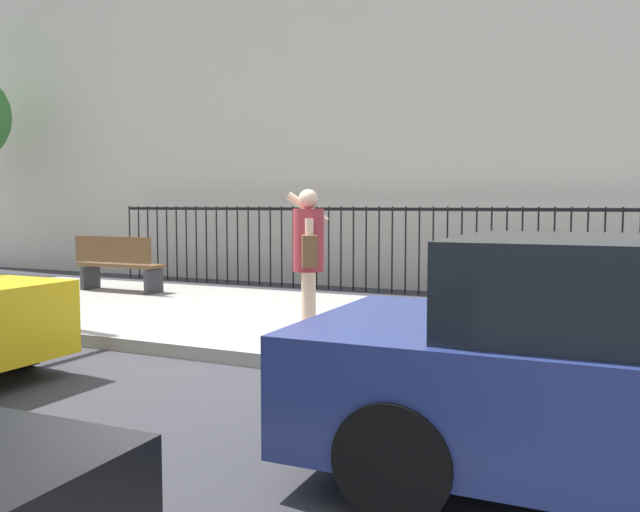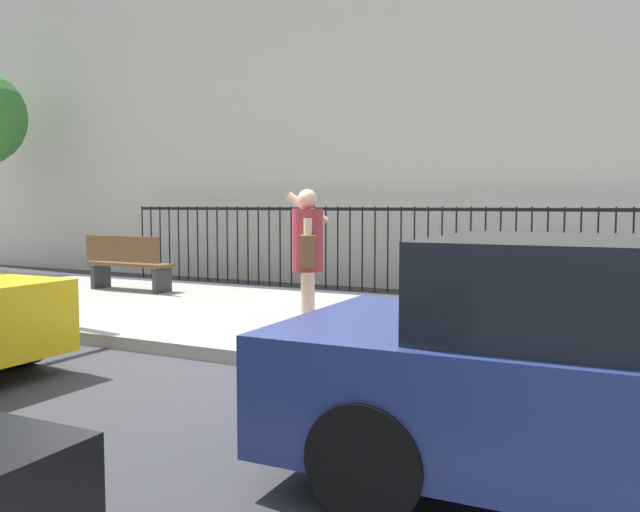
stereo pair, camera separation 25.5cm
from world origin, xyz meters
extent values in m
plane|color=#333338|center=(0.00, 0.00, 0.00)|extent=(60.00, 60.00, 0.00)
cube|color=#9E9B93|center=(0.00, 2.20, 0.07)|extent=(28.00, 4.40, 0.15)
cube|color=beige|center=(0.00, 8.50, 5.77)|extent=(28.00, 4.00, 11.55)
cube|color=black|center=(0.00, 5.90, 1.55)|extent=(12.00, 0.04, 0.06)
cylinder|color=black|center=(-6.00, 5.90, 0.80)|extent=(0.03, 0.03, 1.60)
cylinder|color=black|center=(-5.74, 5.90, 0.80)|extent=(0.03, 0.03, 1.60)
cylinder|color=black|center=(-5.49, 5.90, 0.80)|extent=(0.03, 0.03, 1.60)
cylinder|color=black|center=(-5.23, 5.90, 0.80)|extent=(0.03, 0.03, 1.60)
cylinder|color=black|center=(-4.98, 5.90, 0.80)|extent=(0.03, 0.03, 1.60)
cylinder|color=black|center=(-4.72, 5.90, 0.80)|extent=(0.03, 0.03, 1.60)
cylinder|color=black|center=(-4.47, 5.90, 0.80)|extent=(0.03, 0.03, 1.60)
cylinder|color=black|center=(-4.21, 5.90, 0.80)|extent=(0.03, 0.03, 1.60)
cylinder|color=black|center=(-3.96, 5.90, 0.80)|extent=(0.03, 0.03, 1.60)
cylinder|color=black|center=(-3.70, 5.90, 0.80)|extent=(0.03, 0.03, 1.60)
cylinder|color=black|center=(-3.45, 5.90, 0.80)|extent=(0.03, 0.03, 1.60)
cylinder|color=black|center=(-3.19, 5.90, 0.80)|extent=(0.03, 0.03, 1.60)
cylinder|color=black|center=(-2.94, 5.90, 0.80)|extent=(0.03, 0.03, 1.60)
cylinder|color=black|center=(-2.68, 5.90, 0.80)|extent=(0.03, 0.03, 1.60)
cylinder|color=black|center=(-2.43, 5.90, 0.80)|extent=(0.03, 0.03, 1.60)
cylinder|color=black|center=(-2.17, 5.90, 0.80)|extent=(0.03, 0.03, 1.60)
cylinder|color=black|center=(-1.91, 5.90, 0.80)|extent=(0.03, 0.03, 1.60)
cylinder|color=black|center=(-1.66, 5.90, 0.80)|extent=(0.03, 0.03, 1.60)
cylinder|color=black|center=(-1.40, 5.90, 0.80)|extent=(0.03, 0.03, 1.60)
cylinder|color=black|center=(-1.15, 5.90, 0.80)|extent=(0.03, 0.03, 1.60)
cylinder|color=black|center=(-0.89, 5.90, 0.80)|extent=(0.03, 0.03, 1.60)
cylinder|color=black|center=(-0.64, 5.90, 0.80)|extent=(0.03, 0.03, 1.60)
cylinder|color=black|center=(-0.38, 5.90, 0.80)|extent=(0.03, 0.03, 1.60)
cylinder|color=black|center=(-0.13, 5.90, 0.80)|extent=(0.03, 0.03, 1.60)
cylinder|color=black|center=(0.13, 5.90, 0.80)|extent=(0.03, 0.03, 1.60)
cylinder|color=black|center=(0.38, 5.90, 0.80)|extent=(0.03, 0.03, 1.60)
cylinder|color=black|center=(0.64, 5.90, 0.80)|extent=(0.03, 0.03, 1.60)
cylinder|color=black|center=(0.89, 5.90, 0.80)|extent=(0.03, 0.03, 1.60)
cylinder|color=black|center=(1.15, 5.90, 0.80)|extent=(0.03, 0.03, 1.60)
cylinder|color=black|center=(1.40, 5.90, 0.80)|extent=(0.03, 0.03, 1.60)
cylinder|color=black|center=(1.66, 5.90, 0.80)|extent=(0.03, 0.03, 1.60)
cylinder|color=black|center=(1.91, 5.90, 0.80)|extent=(0.03, 0.03, 1.60)
cylinder|color=black|center=(2.17, 5.90, 0.80)|extent=(0.03, 0.03, 1.60)
cylinder|color=black|center=(2.43, 5.90, 0.80)|extent=(0.03, 0.03, 1.60)
cylinder|color=black|center=(2.68, 5.90, 0.80)|extent=(0.03, 0.03, 1.60)
cylinder|color=black|center=(2.94, 5.90, 0.80)|extent=(0.03, 0.03, 1.60)
cylinder|color=black|center=(3.19, 5.90, 0.80)|extent=(0.03, 0.03, 1.60)
cylinder|color=black|center=(3.45, 5.90, 0.80)|extent=(0.03, 0.03, 1.60)
cylinder|color=black|center=(3.70, 5.90, 0.80)|extent=(0.03, 0.03, 1.60)
cylinder|color=black|center=(3.96, 5.90, 0.80)|extent=(0.03, 0.03, 1.60)
cylinder|color=black|center=(4.21, 5.90, 0.80)|extent=(0.03, 0.03, 1.60)
cylinder|color=black|center=(-1.43, -0.98, 0.32)|extent=(0.64, 0.23, 0.64)
cylinder|color=black|center=(2.99, -0.81, 0.32)|extent=(0.64, 0.23, 0.64)
cylinder|color=black|center=(3.02, -2.45, 0.32)|extent=(0.64, 0.23, 0.64)
cylinder|color=beige|center=(0.83, 0.97, 0.53)|extent=(0.15, 0.15, 0.75)
cylinder|color=beige|center=(0.93, 0.80, 0.53)|extent=(0.15, 0.15, 0.75)
cylinder|color=#992D38|center=(0.88, 0.88, 1.25)|extent=(0.46, 0.46, 0.69)
sphere|color=beige|center=(0.88, 0.88, 1.70)|extent=(0.21, 0.21, 0.21)
cylinder|color=beige|center=(0.79, 1.06, 1.59)|extent=(0.46, 0.31, 0.37)
cylinder|color=beige|center=(0.98, 0.71, 1.23)|extent=(0.09, 0.09, 0.52)
cube|color=black|center=(0.86, 1.04, 1.68)|extent=(0.04, 0.07, 0.15)
cube|color=brown|center=(1.01, 0.66, 1.14)|extent=(0.28, 0.32, 0.34)
cube|color=brown|center=(-3.84, 3.18, 0.60)|extent=(1.60, 0.45, 0.05)
cube|color=brown|center=(-3.84, 2.99, 0.88)|extent=(1.60, 0.06, 0.44)
cube|color=#333338|center=(-4.54, 3.18, 0.35)|extent=(0.08, 0.41, 0.40)
cube|color=#333338|center=(-3.14, 3.18, 0.35)|extent=(0.08, 0.41, 0.40)
camera|label=1|loc=(4.10, -5.66, 1.64)|focal=37.38mm
camera|label=2|loc=(4.33, -5.54, 1.64)|focal=37.38mm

